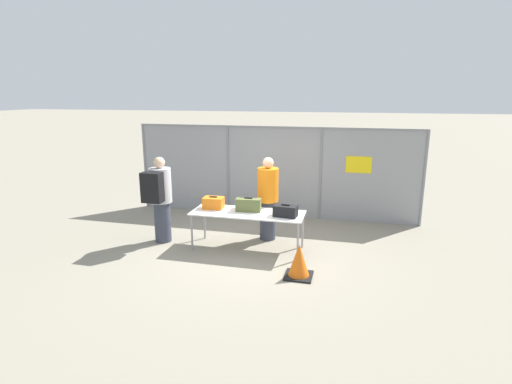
{
  "coord_description": "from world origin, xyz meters",
  "views": [
    {
      "loc": [
        1.96,
        -7.38,
        3.09
      ],
      "look_at": [
        -0.01,
        0.58,
        1.05
      ],
      "focal_mm": 28.0,
      "sensor_mm": 36.0,
      "label": 1
    }
  ],
  "objects_px": {
    "suitcase_olive": "(248,205)",
    "suitcase_black": "(285,211)",
    "traveler_hooded": "(160,197)",
    "utility_trailer": "(333,184)",
    "inspection_table": "(248,215)",
    "security_worker_near": "(268,198)",
    "traffic_cone": "(299,262)",
    "suitcase_orange": "(213,203)"
  },
  "relations": [
    {
      "from": "suitcase_olive",
      "to": "suitcase_black",
      "type": "height_order",
      "value": "suitcase_olive"
    },
    {
      "from": "traveler_hooded",
      "to": "utility_trailer",
      "type": "distance_m",
      "value": 5.8
    },
    {
      "from": "inspection_table",
      "to": "suitcase_olive",
      "type": "distance_m",
      "value": 0.2
    },
    {
      "from": "inspection_table",
      "to": "traveler_hooded",
      "type": "relative_size",
      "value": 1.24
    },
    {
      "from": "suitcase_black",
      "to": "utility_trailer",
      "type": "xyz_separation_m",
      "value": [
        0.66,
        4.74,
        -0.47
      ]
    },
    {
      "from": "security_worker_near",
      "to": "traffic_cone",
      "type": "bearing_deg",
      "value": 104.45
    },
    {
      "from": "suitcase_black",
      "to": "utility_trailer",
      "type": "distance_m",
      "value": 4.81
    },
    {
      "from": "suitcase_black",
      "to": "security_worker_near",
      "type": "height_order",
      "value": "security_worker_near"
    },
    {
      "from": "traveler_hooded",
      "to": "security_worker_near",
      "type": "relative_size",
      "value": 1.02
    },
    {
      "from": "suitcase_black",
      "to": "suitcase_orange",
      "type": "bearing_deg",
      "value": 172.98
    },
    {
      "from": "traffic_cone",
      "to": "suitcase_black",
      "type": "bearing_deg",
      "value": 113.58
    },
    {
      "from": "security_worker_near",
      "to": "traffic_cone",
      "type": "distance_m",
      "value": 2.01
    },
    {
      "from": "inspection_table",
      "to": "traveler_hooded",
      "type": "xyz_separation_m",
      "value": [
        -1.87,
        -0.07,
        0.27
      ]
    },
    {
      "from": "traveler_hooded",
      "to": "security_worker_near",
      "type": "xyz_separation_m",
      "value": [
        2.14,
        0.73,
        -0.08
      ]
    },
    {
      "from": "suitcase_olive",
      "to": "utility_trailer",
      "type": "height_order",
      "value": "suitcase_olive"
    },
    {
      "from": "utility_trailer",
      "to": "suitcase_black",
      "type": "bearing_deg",
      "value": -97.92
    },
    {
      "from": "suitcase_orange",
      "to": "utility_trailer",
      "type": "xyz_separation_m",
      "value": [
        2.19,
        4.55,
        -0.48
      ]
    },
    {
      "from": "traveler_hooded",
      "to": "suitcase_olive",
      "type": "bearing_deg",
      "value": 18.18
    },
    {
      "from": "inspection_table",
      "to": "suitcase_olive",
      "type": "height_order",
      "value": "suitcase_olive"
    },
    {
      "from": "inspection_table",
      "to": "suitcase_orange",
      "type": "xyz_separation_m",
      "value": [
        -0.76,
        0.1,
        0.17
      ]
    },
    {
      "from": "security_worker_near",
      "to": "traffic_cone",
      "type": "xyz_separation_m",
      "value": [
        0.91,
        -1.67,
        -0.65
      ]
    },
    {
      "from": "security_worker_near",
      "to": "inspection_table",
      "type": "bearing_deg",
      "value": 53.61
    },
    {
      "from": "suitcase_olive",
      "to": "security_worker_near",
      "type": "bearing_deg",
      "value": 64.69
    },
    {
      "from": "suitcase_black",
      "to": "utility_trailer",
      "type": "bearing_deg",
      "value": 82.08
    },
    {
      "from": "security_worker_near",
      "to": "utility_trailer",
      "type": "relative_size",
      "value": 0.51
    },
    {
      "from": "inspection_table",
      "to": "security_worker_near",
      "type": "bearing_deg",
      "value": 67.79
    },
    {
      "from": "suitcase_olive",
      "to": "suitcase_black",
      "type": "relative_size",
      "value": 1.09
    },
    {
      "from": "utility_trailer",
      "to": "traffic_cone",
      "type": "height_order",
      "value": "utility_trailer"
    },
    {
      "from": "inspection_table",
      "to": "suitcase_orange",
      "type": "distance_m",
      "value": 0.78
    },
    {
      "from": "traveler_hooded",
      "to": "suitcase_black",
      "type": "bearing_deg",
      "value": 13.24
    },
    {
      "from": "inspection_table",
      "to": "suitcase_olive",
      "type": "relative_size",
      "value": 4.37
    },
    {
      "from": "inspection_table",
      "to": "security_worker_near",
      "type": "distance_m",
      "value": 0.74
    },
    {
      "from": "traffic_cone",
      "to": "suitcase_orange",
      "type": "bearing_deg",
      "value": 150.06
    },
    {
      "from": "suitcase_olive",
      "to": "traffic_cone",
      "type": "bearing_deg",
      "value": -42.65
    },
    {
      "from": "suitcase_orange",
      "to": "traffic_cone",
      "type": "height_order",
      "value": "suitcase_orange"
    },
    {
      "from": "utility_trailer",
      "to": "traffic_cone",
      "type": "bearing_deg",
      "value": -92.56
    },
    {
      "from": "traffic_cone",
      "to": "traveler_hooded",
      "type": "bearing_deg",
      "value": 162.84
    },
    {
      "from": "inspection_table",
      "to": "traveler_hooded",
      "type": "distance_m",
      "value": 1.89
    },
    {
      "from": "suitcase_olive",
      "to": "traffic_cone",
      "type": "height_order",
      "value": "suitcase_olive"
    },
    {
      "from": "inspection_table",
      "to": "traffic_cone",
      "type": "distance_m",
      "value": 1.62
    },
    {
      "from": "suitcase_black",
      "to": "inspection_table",
      "type": "bearing_deg",
      "value": 173.55
    },
    {
      "from": "utility_trailer",
      "to": "traffic_cone",
      "type": "xyz_separation_m",
      "value": [
        -0.25,
        -5.66,
        -0.14
      ]
    }
  ]
}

